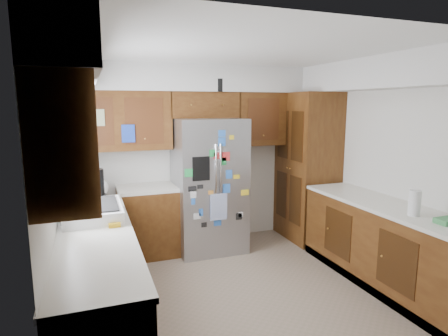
{
  "coord_description": "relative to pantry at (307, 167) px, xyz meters",
  "views": [
    {
      "loc": [
        -1.5,
        -3.53,
        1.97
      ],
      "look_at": [
        -0.09,
        0.35,
        1.28
      ],
      "focal_mm": 30.0,
      "sensor_mm": 36.0,
      "label": 1
    }
  ],
  "objects": [
    {
      "name": "fridge",
      "position": [
        -1.5,
        0.05,
        -0.17
      ],
      "size": [
        0.9,
        0.79,
        1.8
      ],
      "color": "gray",
      "rests_on": "ground"
    },
    {
      "name": "right_counter_run",
      "position": [
        0.0,
        -1.62,
        -0.65
      ],
      "size": [
        0.63,
        2.25,
        0.92
      ],
      "color": "#47230D",
      "rests_on": "ground"
    },
    {
      "name": "pantry",
      "position": [
        0.0,
        0.0,
        0.0
      ],
      "size": [
        0.6,
        0.9,
        2.15
      ],
      "primitive_type": "cube",
      "color": "#47230D",
      "rests_on": "ground"
    },
    {
      "name": "paper_towel",
      "position": [
        -0.09,
        -2.03,
        -0.03
      ],
      "size": [
        0.11,
        0.11,
        0.25
      ],
      "primitive_type": "cylinder",
      "color": "white",
      "rests_on": "right_counter_run"
    },
    {
      "name": "left_counter_run",
      "position": [
        -2.86,
        -1.12,
        -0.65
      ],
      "size": [
        1.36,
        3.2,
        0.92
      ],
      "color": "#47230D",
      "rests_on": "ground"
    },
    {
      "name": "left_counter_clutter",
      "position": [
        -2.97,
        -0.31,
        -0.02
      ],
      "size": [
        0.37,
        0.89,
        0.38
      ],
      "color": "black",
      "rests_on": "left_counter_run"
    },
    {
      "name": "fridge_top_items",
      "position": [
        -1.51,
        0.24,
        1.19
      ],
      "size": [
        0.72,
        0.33,
        0.25
      ],
      "color": "#1419A2",
      "rests_on": "bridge_cabinet"
    },
    {
      "name": "floor",
      "position": [
        -1.5,
        -1.15,
        -1.07
      ],
      "size": [
        3.6,
        3.6,
        0.0
      ],
      "primitive_type": "plane",
      "color": "gray",
      "rests_on": "ground"
    },
    {
      "name": "bridge_cabinet",
      "position": [
        -1.5,
        0.28,
        0.9
      ],
      "size": [
        0.96,
        0.34,
        0.35
      ],
      "primitive_type": "cube",
      "color": "#47230D",
      "rests_on": "fridge"
    },
    {
      "name": "room_shell",
      "position": [
        -1.61,
        -0.79,
        0.75
      ],
      "size": [
        3.64,
        3.24,
        2.52
      ],
      "color": "silver",
      "rests_on": "ground"
    },
    {
      "name": "sink_assembly",
      "position": [
        -3.0,
        -1.05,
        -0.09
      ],
      "size": [
        0.52,
        0.73,
        0.37
      ],
      "color": "white",
      "rests_on": "left_counter_run"
    }
  ]
}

